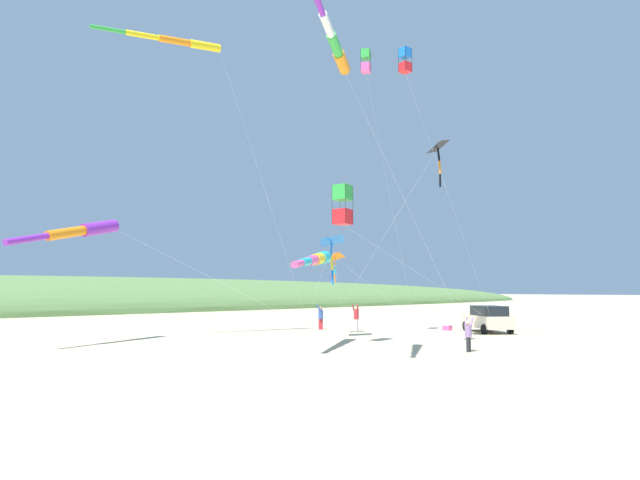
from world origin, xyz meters
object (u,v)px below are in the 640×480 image
(kite_windsock_yellow_midlevel, at_px, (336,46))
(person_child_green_jacket, at_px, (321,316))
(cooler_box, at_px, (447,327))
(kite_delta_red_high_left, at_px, (437,147))
(kite_delta_white_trailing, at_px, (331,241))
(kite_box_long_streamer_left, at_px, (343,205))
(kite_delta_magenta_far_left, at_px, (334,257))
(kite_windsock_purple_drifting, at_px, (316,259))
(parked_car, at_px, (488,319))
(person_adult_flyer, at_px, (356,316))
(kite_windsock_black_fish_shape, at_px, (178,41))
(kite_windsock_rainbow_low_near, at_px, (82,231))
(kite_box_small_distant, at_px, (405,61))
(kite_box_teal_far_right, at_px, (366,62))
(person_child_grey_jacket, at_px, (468,333))

(kite_windsock_yellow_midlevel, bearing_deg, person_child_green_jacket, -40.60)
(cooler_box, height_order, kite_delta_red_high_left, kite_delta_red_high_left)
(kite_delta_white_trailing, relative_size, kite_box_long_streamer_left, 0.47)
(kite_delta_red_high_left, bearing_deg, kite_delta_magenta_far_left, 11.79)
(kite_box_long_streamer_left, bearing_deg, person_child_green_jacket, -36.26)
(kite_windsock_yellow_midlevel, bearing_deg, kite_delta_red_high_left, -76.30)
(person_child_green_jacket, xyz_separation_m, kite_delta_white_trailing, (-5.44, 4.11, 4.98))
(person_child_green_jacket, height_order, kite_windsock_purple_drifting, kite_windsock_purple_drifting)
(kite_delta_white_trailing, relative_size, kite_windsock_purple_drifting, 0.63)
(parked_car, distance_m, person_adult_flyer, 9.22)
(kite_windsock_black_fish_shape, xyz_separation_m, kite_box_long_streamer_left, (-9.08, -5.49, -10.90))
(parked_car, xyz_separation_m, kite_windsock_purple_drifting, (1.23, 15.05, 3.59))
(cooler_box, height_order, kite_delta_magenta_far_left, kite_delta_magenta_far_left)
(kite_delta_red_high_left, xyz_separation_m, kite_windsock_yellow_midlevel, (-2.73, 11.20, 1.60))
(person_adult_flyer, bearing_deg, kite_delta_red_high_left, 167.40)
(kite_windsock_rainbow_low_near, bearing_deg, kite_delta_white_trailing, -116.98)
(kite_box_small_distant, height_order, kite_windsock_rainbow_low_near, kite_box_small_distant)
(parked_car, bearing_deg, kite_windsock_rainbow_low_near, 65.39)
(person_adult_flyer, xyz_separation_m, kite_windsock_black_fish_shape, (2.64, 13.32, 17.45))
(kite_box_long_streamer_left, distance_m, kite_windsock_rainbow_low_near, 14.44)
(person_child_green_jacket, height_order, kite_windsock_black_fish_shape, kite_windsock_black_fish_shape)
(kite_windsock_black_fish_shape, xyz_separation_m, kite_box_small_distant, (-13.18, -5.96, -3.95))
(cooler_box, distance_m, person_child_green_jacket, 9.35)
(kite_delta_white_trailing, xyz_separation_m, kite_windsock_purple_drifting, (-3.14, 4.10, -1.44))
(kite_box_small_distant, bearing_deg, kite_box_teal_far_right, -32.22)
(kite_delta_white_trailing, distance_m, kite_delta_red_high_left, 8.62)
(kite_windsock_rainbow_low_near, bearing_deg, kite_windsock_yellow_midlevel, -161.00)
(person_child_green_jacket, relative_size, kite_delta_red_high_left, 0.15)
(kite_delta_white_trailing, relative_size, kite_windsock_rainbow_low_near, 0.35)
(person_adult_flyer, xyz_separation_m, person_child_grey_jacket, (-12.55, 5.45, -0.15))
(person_adult_flyer, bearing_deg, kite_delta_magenta_far_left, 110.51)
(parked_car, relative_size, kite_windsock_rainbow_low_near, 0.25)
(cooler_box, relative_size, kite_delta_white_trailing, 0.10)
(cooler_box, bearing_deg, person_child_green_jacket, 42.66)
(cooler_box, distance_m, kite_delta_white_trailing, 12.00)
(person_adult_flyer, xyz_separation_m, kite_box_teal_far_right, (-4.25, 3.39, 16.89))
(person_child_grey_jacket, height_order, kite_windsock_black_fish_shape, kite_windsock_black_fish_shape)
(person_adult_flyer, relative_size, kite_box_small_distant, 0.13)
(kite_windsock_rainbow_low_near, bearing_deg, person_adult_flyer, -100.78)
(person_child_green_jacket, relative_size, kite_box_long_streamer_left, 0.13)
(person_child_grey_jacket, xyz_separation_m, kite_box_small_distant, (2.01, 1.90, 13.66))
(kite_box_teal_far_right, distance_m, kite_windsock_yellow_midlevel, 12.98)
(kite_delta_white_trailing, height_order, kite_windsock_yellow_midlevel, kite_windsock_yellow_midlevel)
(kite_box_long_streamer_left, bearing_deg, person_child_grey_jacket, -158.70)
(kite_windsock_yellow_midlevel, height_order, kite_box_long_streamer_left, kite_windsock_yellow_midlevel)
(kite_windsock_purple_drifting, bearing_deg, kite_box_long_streamer_left, -99.12)
(person_child_grey_jacket, relative_size, kite_box_small_distant, 0.11)
(kite_windsock_yellow_midlevel, bearing_deg, kite_delta_white_trailing, -42.72)
(person_adult_flyer, xyz_separation_m, kite_box_long_streamer_left, (-6.45, 7.83, 6.55))
(kite_box_teal_far_right, relative_size, kite_delta_red_high_left, 1.56)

